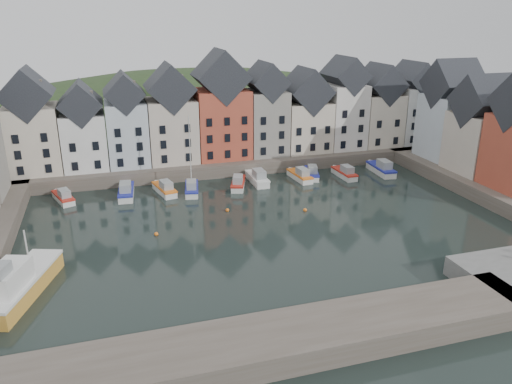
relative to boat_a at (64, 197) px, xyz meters
name	(u,v)px	position (x,y,z in m)	size (l,w,h in m)	color
ground	(275,231)	(25.20, -18.22, -0.65)	(260.00, 260.00, 0.00)	black
far_quay	(219,159)	(25.20, 11.78, 0.35)	(90.00, 16.00, 2.00)	#51483E
right_quay	(506,187)	(62.20, -15.22, 0.35)	(14.00, 54.00, 2.00)	#51483E
near_wall	(245,349)	(15.20, -40.22, 0.35)	(50.00, 6.00, 2.00)	#51483E
hillside	(197,207)	(25.22, 37.78, -18.61)	(153.60, 70.40, 64.00)	#24381C
far_terrace	(239,115)	(28.41, 9.78, 8.23)	(72.37, 8.16, 17.78)	beige
right_terrace	(484,127)	(61.20, -10.14, 8.26)	(8.30, 24.25, 16.36)	silver
mooring_buoys	(232,217)	(21.20, -12.88, -0.50)	(20.50, 5.50, 0.50)	orange
boat_a	(64,197)	(0.00, 0.00, 0.00)	(3.49, 5.96, 2.19)	silver
boat_b	(126,192)	(8.55, -0.46, 0.12)	(2.70, 6.90, 2.59)	silver
boat_c	(165,189)	(14.07, -0.77, 0.05)	(3.17, 6.38, 2.35)	silver
boat_d	(192,188)	(17.90, -1.72, 0.10)	(2.93, 6.32, 11.63)	silver
boat_e	(238,183)	(25.10, -1.34, 0.04)	(3.76, 6.31, 2.31)	silver
boat_f	(258,178)	(28.56, -0.12, 0.12)	(2.13, 6.78, 2.60)	silver
boat_g	(300,176)	(35.54, -0.57, 0.04)	(2.39, 6.19, 2.32)	silver
boat_h	(312,173)	(37.83, 0.10, 0.04)	(3.64, 6.36, 2.33)	silver
boat_i	(345,173)	(42.93, -1.44, 0.04)	(2.06, 6.06, 2.31)	silver
boat_j	(382,169)	(49.63, -1.44, 0.15)	(2.58, 7.12, 2.69)	silver
large_vessel	(18,285)	(-2.50, -25.64, 0.78)	(6.87, 12.11, 6.10)	gold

